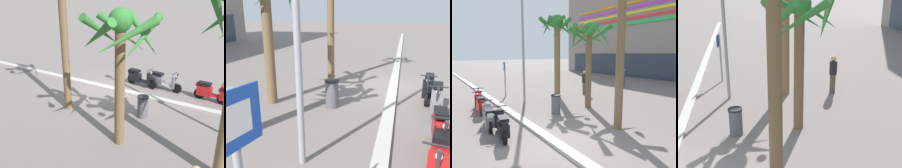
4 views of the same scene
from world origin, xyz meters
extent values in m
cylinder|color=#939399|center=(-8.72, 1.05, 1.20)|extent=(0.09, 0.09, 2.40)
cube|color=#1947B7|center=(-8.73, 1.00, 2.10)|extent=(0.59, 0.13, 0.60)
cube|color=white|center=(-8.74, 0.98, 2.10)|extent=(0.33, 0.07, 0.33)
cylinder|color=brown|center=(-3.11, 3.91, 2.13)|extent=(0.34, 0.34, 4.27)
sphere|color=#337A33|center=(-3.11, 3.91, 4.27)|extent=(0.75, 0.75, 0.75)
cone|color=#337A33|center=(-2.31, 3.77, 3.84)|extent=(0.60, 1.79, 1.28)
cone|color=#337A33|center=(-2.75, 4.66, 3.87)|extent=(1.74, 1.03, 1.22)
cone|color=#337A33|center=(-3.67, 4.56, 3.92)|extent=(1.57, 1.42, 1.14)
cone|color=#337A33|center=(-3.92, 4.04, 3.86)|extent=(0.55, 1.81, 1.24)
cone|color=#337A33|center=(-3.51, 3.23, 3.83)|extent=(1.65, 1.13, 1.31)
cone|color=#337A33|center=(-2.76, 3.24, 3.77)|extent=(1.63, 1.03, 1.41)
cylinder|color=olive|center=(-6.49, 3.96, 2.55)|extent=(0.40, 0.40, 5.10)
cylinder|color=brown|center=(0.23, 2.72, 3.13)|extent=(0.32, 0.32, 6.26)
cylinder|color=brown|center=(-6.25, 6.12, 0.44)|extent=(0.26, 0.26, 0.88)
cylinder|color=black|center=(-6.25, 6.12, 1.19)|extent=(0.34, 0.34, 0.62)
sphere|color=tan|center=(-6.25, 6.12, 1.62)|extent=(0.24, 0.24, 0.24)
cylinder|color=#56565B|center=(-2.98, 1.76, 0.45)|extent=(0.44, 0.44, 0.90)
cylinder|color=black|center=(-2.98, 1.76, 0.92)|extent=(0.48, 0.48, 0.06)
cylinder|color=#939399|center=(-6.27, 1.45, 3.42)|extent=(0.14, 0.14, 6.84)
camera|label=1|loc=(-7.13, 10.90, 5.34)|focal=42.56mm
camera|label=2|loc=(-10.55, -0.46, 3.05)|focal=39.66mm
camera|label=3|loc=(5.97, -3.53, 2.95)|focal=34.33mm
camera|label=4|loc=(6.28, 2.03, 5.03)|focal=48.45mm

